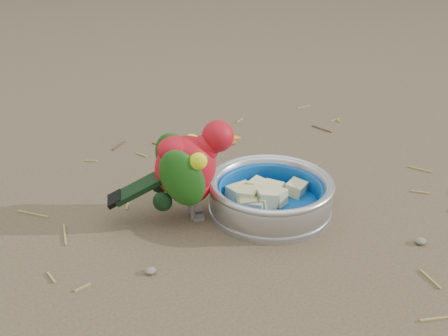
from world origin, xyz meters
TOP-DOWN VIEW (x-y plane):
  - ground at (0.00, 0.00)m, footprint 60.00×60.00m
  - food_bowl at (0.03, 0.01)m, footprint 0.21×0.21m
  - bowl_wall at (0.03, 0.01)m, footprint 0.21×0.21m
  - fruit_wedges at (0.03, 0.01)m, footprint 0.13×0.13m
  - lory_parrot at (-0.10, 0.06)m, footprint 0.22×0.16m
  - ground_debris at (0.03, 0.09)m, footprint 0.90×0.80m

SIDE VIEW (x-z plane):
  - ground at x=0.00m, z-range 0.00..0.00m
  - ground_debris at x=0.03m, z-range 0.00..0.01m
  - food_bowl at x=0.03m, z-range 0.00..0.02m
  - fruit_wedges at x=0.03m, z-range 0.02..0.05m
  - bowl_wall at x=0.03m, z-range 0.02..0.06m
  - lory_parrot at x=-0.10m, z-range 0.00..0.16m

